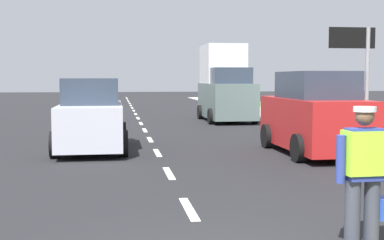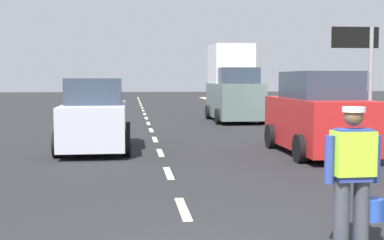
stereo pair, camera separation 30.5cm
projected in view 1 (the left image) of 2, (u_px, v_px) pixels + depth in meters
ground_plane at (138, 118)px, 25.99m from camera, size 96.00×96.00×0.00m
lane_center_line at (135, 112)px, 30.13m from camera, size 0.14×46.40×0.01m
road_worker at (365, 170)px, 6.03m from camera, size 0.76×0.38×1.67m
lane_direction_sign at (358, 61)px, 12.52m from camera, size 1.16×0.11×3.20m
delivery_truck at (225, 86)px, 24.06m from camera, size 2.16×4.60×3.54m
car_oncoming_lead at (91, 117)px, 14.25m from camera, size 1.92×3.95×1.98m
car_parked_curbside at (314, 116)px, 13.64m from camera, size 1.97×4.16×2.16m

